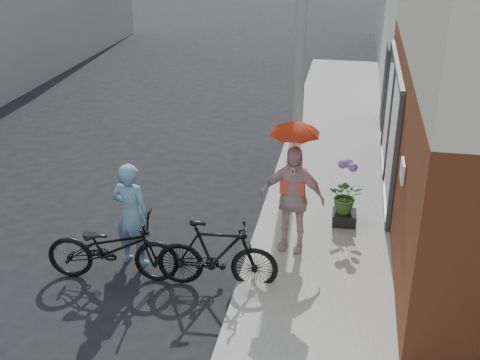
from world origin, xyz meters
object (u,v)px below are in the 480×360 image
(officer, at_px, (132,215))
(bike_right, at_px, (217,255))
(planter, at_px, (344,218))
(kimono_woman, at_px, (292,199))
(bike_left, at_px, (113,248))

(officer, distance_m, bike_right, 1.54)
(officer, xyz_separation_m, planter, (3.29, 1.75, -0.65))
(officer, xyz_separation_m, bike_right, (1.46, -0.40, -0.32))
(kimono_woman, bearing_deg, bike_right, -124.14)
(bike_right, bearing_deg, planter, -44.28)
(officer, height_order, kimono_woman, kimono_woman)
(bike_right, xyz_separation_m, planter, (1.83, 2.15, -0.32))
(bike_left, distance_m, kimono_woman, 2.91)
(officer, height_order, bike_left, officer)
(bike_left, bearing_deg, kimono_woman, -70.71)
(bike_left, bearing_deg, bike_right, -93.30)
(officer, bearing_deg, bike_right, 176.62)
(bike_right, height_order, planter, bike_right)
(officer, height_order, bike_right, officer)
(bike_left, bearing_deg, planter, -63.33)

